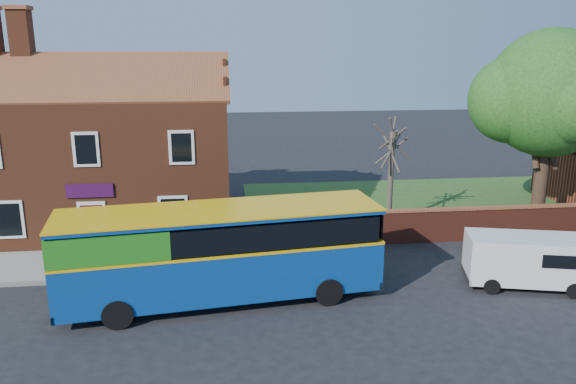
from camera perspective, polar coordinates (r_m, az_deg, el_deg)
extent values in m
plane|color=black|center=(19.05, -2.37, -13.12)|extent=(120.00, 120.00, 0.00)
cube|color=gray|center=(24.91, -19.81, -6.96)|extent=(18.00, 3.50, 0.12)
cube|color=slate|center=(23.34, -20.76, -8.50)|extent=(18.00, 0.15, 0.14)
cube|color=#426B28|center=(34.17, 18.18, -1.08)|extent=(26.00, 12.00, 0.04)
cube|color=brown|center=(29.44, -17.90, 2.96)|extent=(12.00, 8.00, 6.50)
cube|color=brown|center=(26.98, -19.43, 10.95)|extent=(12.30, 4.08, 2.16)
cube|color=brown|center=(30.89, -17.82, 11.46)|extent=(12.30, 4.08, 2.16)
cube|color=brown|center=(29.78, -25.49, 14.33)|extent=(0.90, 0.90, 2.20)
cube|color=black|center=(25.33, -19.84, 4.09)|extent=(1.10, 0.06, 1.50)
cube|color=#4C0F19|center=(26.13, -19.19, -3.47)|extent=(0.95, 0.04, 2.10)
cube|color=silver|center=(26.14, -19.19, -3.35)|extent=(1.20, 0.06, 2.30)
cube|color=#380C36|center=(25.67, -19.51, 0.13)|extent=(2.00, 0.06, 0.60)
cube|color=maroon|center=(28.87, 23.17, -2.88)|extent=(22.00, 0.30, 1.50)
cube|color=brown|center=(28.65, 23.33, -1.36)|extent=(22.00, 0.38, 0.10)
cube|color=navy|center=(20.20, -6.72, -7.53)|extent=(11.39, 4.17, 1.77)
cube|color=#ECAC0C|center=(19.89, -6.80, -5.17)|extent=(11.41, 4.20, 0.10)
cube|color=black|center=(19.71, -6.84, -3.72)|extent=(10.95, 4.14, 0.88)
cube|color=#26801C|center=(19.65, -17.56, -4.39)|extent=(4.11, 3.28, 0.94)
cube|color=navy|center=(19.53, -6.90, -2.05)|extent=(11.39, 4.17, 0.14)
cube|color=#ECAC0C|center=(19.51, -6.91, -1.83)|extent=(11.44, 4.22, 0.06)
cylinder|color=black|center=(19.25, -16.93, -11.80)|extent=(1.03, 0.41, 1.00)
cylinder|color=black|center=(21.64, -16.62, -8.75)|extent=(1.03, 0.41, 1.00)
cylinder|color=black|center=(20.04, 4.15, -10.06)|extent=(1.03, 0.41, 1.00)
cylinder|color=black|center=(22.34, 2.06, -7.34)|extent=(1.03, 0.41, 1.00)
cube|color=white|center=(23.03, 23.24, -6.24)|extent=(4.80, 2.84, 1.71)
cylinder|color=black|center=(22.21, 19.98, -8.98)|extent=(0.63, 0.36, 0.59)
cylinder|color=black|center=(23.73, 19.14, -7.37)|extent=(0.63, 0.36, 0.59)
cylinder|color=black|center=(23.02, 27.06, -8.90)|extent=(0.63, 0.36, 0.59)
cylinder|color=black|center=(24.49, 25.80, -7.37)|extent=(0.63, 0.36, 0.59)
cylinder|color=black|center=(31.63, 24.24, 0.85)|extent=(0.70, 0.70, 4.04)
sphere|color=#458027|center=(30.96, 25.14, 9.08)|extent=(6.32, 6.32, 6.32)
sphere|color=#458027|center=(30.62, 21.86, 8.70)|extent=(4.39, 4.39, 4.39)
cylinder|color=#4C4238|center=(28.53, 10.38, 1.30)|extent=(0.27, 0.27, 4.78)
cylinder|color=#4C4238|center=(28.19, 10.54, 4.67)|extent=(0.28, 2.33, 1.88)
cylinder|color=#4C4238|center=(28.22, 10.52, 4.33)|extent=(1.22, 1.72, 1.72)
cylinder|color=#4C4238|center=(28.16, 10.55, 5.02)|extent=(1.96, 0.90, 1.90)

